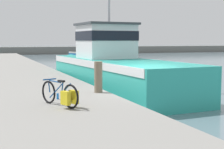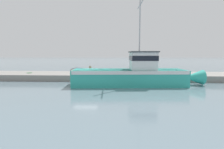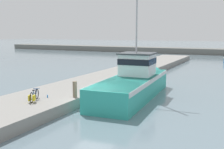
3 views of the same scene
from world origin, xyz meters
TOP-DOWN VIEW (x-y plane):
  - ground_plane at (0.00, 0.00)m, footprint 320.00×320.00m
  - dock_pier at (-3.99, 0.00)m, footprint 5.38×80.00m
  - fishing_boat_main at (0.76, 5.27)m, footprint 4.14×13.80m
  - bicycle_touring at (-3.48, -2.07)m, footprint 0.85×1.67m
  - mooring_post at (-1.68, 0.14)m, footprint 0.30×0.30m
  - hose_coil at (-3.71, -8.51)m, footprint 0.66×0.66m
  - water_bottle_on_curb at (-3.36, -0.79)m, footprint 0.07×0.07m

SIDE VIEW (x-z plane):
  - ground_plane at x=0.00m, z-range 0.00..0.00m
  - dock_pier at x=-3.99m, z-range 0.00..0.75m
  - hose_coil at x=-3.71m, z-range 0.75..0.79m
  - water_bottle_on_curb at x=-3.36m, z-range 0.75..0.94m
  - bicycle_touring at x=-3.48m, z-range 0.72..1.48m
  - fishing_boat_main at x=0.76m, z-range -3.65..6.13m
  - mooring_post at x=-1.68m, z-range 0.75..1.88m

